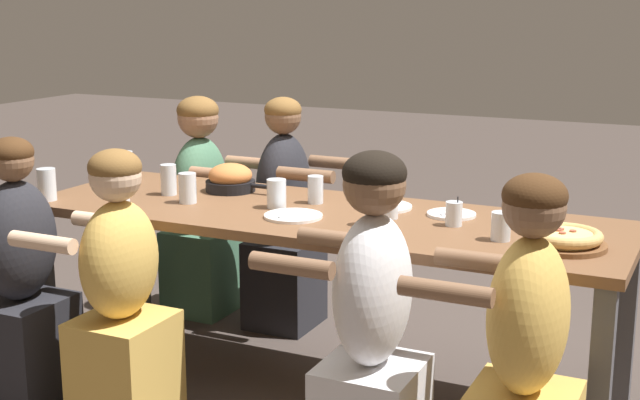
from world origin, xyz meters
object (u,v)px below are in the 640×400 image
Objects in this scene: empty_plate_b at (293,216)px; drinking_glass_d at (316,191)px; drinking_glass_g at (121,195)px; drinking_glass_a at (277,195)px; empty_plate_c at (383,206)px; drinking_glass_b at (374,209)px; empty_plate_a at (451,214)px; diner_near_midleft at (121,304)px; drinking_glass_j at (501,228)px; diner_near_midright at (371,338)px; diner_far_left at (201,213)px; skillet_bowl at (231,179)px; diner_far_midleft at (285,225)px; pizza_board_main at (564,239)px; diner_near_right at (524,371)px; drinking_glass_f at (391,207)px; diner_near_left at (20,287)px; drinking_glass_h at (188,188)px; drinking_glass_e at (47,186)px; cocktail_glass_blue at (454,215)px; drinking_glass_i at (125,165)px; drinking_glass_c at (169,182)px.

drinking_glass_d reaches higher than empty_plate_b.
drinking_glass_a is at bearing 28.01° from drinking_glass_g.
drinking_glass_b is (0.07, -0.29, 0.06)m from empty_plate_c.
diner_near_midleft reaches higher than empty_plate_a.
drinking_glass_j is 0.09× the size of diner_near_midright.
diner_far_left is at bearing 49.55° from diner_near_midright.
diner_far_midleft reaches higher than skillet_bowl.
drinking_glass_a reaches higher than pizza_board_main.
diner_near_midright is at bearing -42.61° from empty_plate_b.
diner_far_midleft reaches higher than diner_near_midleft.
drinking_glass_g is 0.11× the size of diner_near_right.
skillet_bowl is 2.68× the size of drinking_glass_a.
drinking_glass_a is 1.36m from diner_near_right.
drinking_glass_b is (-0.22, -0.28, 0.06)m from empty_plate_a.
skillet_bowl is 1.36× the size of empty_plate_c.
drinking_glass_d is 1.05m from diner_far_left.
pizza_board_main is at bearing -11.07° from drinking_glass_f.
empty_plate_a is 1.74m from diner_near_left.
drinking_glass_j is at bearing -0.99° from drinking_glass_h.
drinking_glass_f is (1.44, 0.33, -0.02)m from drinking_glass_e.
empty_plate_b is at bearing 47.39° from diner_near_midright.
drinking_glass_i is at bearing 173.56° from cocktail_glass_blue.
drinking_glass_h is at bearing -155.18° from drinking_glass_d.
drinking_glass_e is at bearing -157.29° from drinking_glass_d.
diner_far_midleft is at bearing 136.44° from drinking_glass_b.
diner_far_left is at bearing 69.13° from drinking_glass_i.
drinking_glass_e is (-0.95, -0.30, 0.01)m from drinking_glass_a.
drinking_glass_a is 0.96m from diner_near_midright.
diner_far_left is at bearing 154.85° from drinking_glass_f.
empty_plate_b is at bearing -179.14° from pizza_board_main.
cocktail_glass_blue is at bearing 14.08° from drinking_glass_g.
drinking_glass_i is 1.08m from diner_near_midleft.
drinking_glass_d is at bearing 61.50° from diner_far_left.
skillet_bowl is 0.40m from drinking_glass_a.
diner_near_midright is (1.22, -0.63, -0.30)m from drinking_glass_c.
empty_plate_c is 2.35× the size of drinking_glass_f.
drinking_glass_b is 0.11× the size of diner_far_midleft.
skillet_bowl is 0.79m from drinking_glass_e.
drinking_glass_b is 0.12× the size of diner_near_right.
pizza_board_main is 1.27× the size of empty_plate_b.
drinking_glass_f is 0.09× the size of diner_near_left.
empty_plate_b is 1.11m from drinking_glass_e.
diner_near_midleft is at bearing -54.97° from drinking_glass_g.
drinking_glass_e is 0.48m from diner_near_left.
empty_plate_a is at bearing 72.98° from diner_far_left.
diner_far_midleft is (0.26, 0.93, -0.31)m from drinking_glass_g.
empty_plate_c is at bearing 159.71° from pizza_board_main.
diner_far_left is (0.17, 0.93, -0.30)m from drinking_glass_e.
drinking_glass_f is 0.09× the size of diner_near_midleft.
drinking_glass_i is (-0.94, 0.22, 0.01)m from drinking_glass_a.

